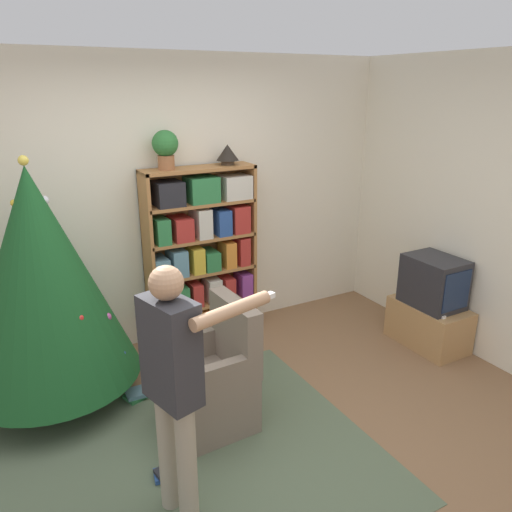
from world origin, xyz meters
TOP-DOWN VIEW (x-y plane):
  - ground_plane at (0.00, 0.00)m, footprint 14.00×14.00m
  - wall_back at (0.00, 1.86)m, footprint 8.00×0.10m
  - area_rug at (-0.38, 0.06)m, footprint 2.31×2.06m
  - bookshelf at (0.37, 1.64)m, footprint 1.03×0.28m
  - tv_stand at (2.13, 0.47)m, footprint 0.42×0.70m
  - television at (2.13, 0.47)m, footprint 0.39×0.51m
  - game_remote at (2.00, 0.26)m, footprint 0.04×0.12m
  - christmas_tree at (-1.05, 1.23)m, footprint 1.29×1.29m
  - armchair at (-0.11, 0.39)m, footprint 0.59×0.58m
  - standing_person at (-0.60, -0.26)m, footprint 0.70×0.46m
  - potted_plant at (0.07, 1.65)m, footprint 0.22×0.22m
  - table_lamp at (0.65, 1.65)m, footprint 0.20×0.20m
  - book_pile_near_tree at (-0.52, 0.94)m, footprint 0.20×0.19m
  - book_pile_by_chair at (-0.57, 0.03)m, footprint 0.22×0.15m

SIDE VIEW (x-z plane):
  - ground_plane at x=0.00m, z-range 0.00..0.00m
  - area_rug at x=-0.38m, z-range 0.00..0.01m
  - book_pile_by_chair at x=-0.57m, z-range 0.00..0.06m
  - book_pile_near_tree at x=-0.52m, z-range 0.00..0.06m
  - tv_stand at x=2.13m, z-range 0.00..0.41m
  - armchair at x=-0.11m, z-range -0.14..0.78m
  - game_remote at x=2.00m, z-range 0.41..0.43m
  - television at x=2.13m, z-range 0.41..0.86m
  - bookshelf at x=0.37m, z-range 0.01..1.65m
  - standing_person at x=-0.60m, z-range 0.13..1.64m
  - christmas_tree at x=-1.05m, z-range 0.07..1.96m
  - wall_back at x=0.00m, z-range 0.00..2.60m
  - table_lamp at x=0.65m, z-range 1.65..1.83m
  - potted_plant at x=0.07m, z-range 1.67..2.00m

